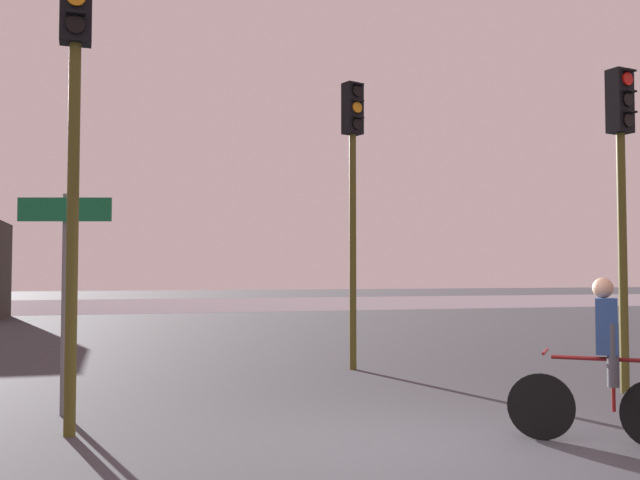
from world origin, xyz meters
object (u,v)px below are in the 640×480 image
object	(u,v)px
traffic_light_near_left	(74,105)
traffic_light_center	(353,171)
cyclist	(603,360)
direction_sign_post	(65,270)
traffic_light_near_right	(621,167)

from	to	relation	value
traffic_light_near_left	traffic_light_center	size ratio (longest dim) A/B	1.00
traffic_light_near_left	cyclist	world-z (taller)	traffic_light_near_left
direction_sign_post	cyclist	xyz separation A→B (m)	(5.14, -2.95, -0.88)
traffic_light_near_right	cyclist	distance (m)	4.03
traffic_light_near_right	traffic_light_near_left	bearing A→B (deg)	-7.96
traffic_light_near_left	traffic_light_near_right	bearing A→B (deg)	-177.91
traffic_light_near_right	traffic_light_center	xyz separation A→B (m)	(-2.85, 3.33, 0.29)
traffic_light_near_left	cyclist	size ratio (longest dim) A/B	3.06
traffic_light_center	traffic_light_near_left	bearing A→B (deg)	22.52
traffic_light_near_left	traffic_light_center	world-z (taller)	traffic_light_center
direction_sign_post	cyclist	bearing A→B (deg)	165.77
direction_sign_post	traffic_light_near_left	bearing A→B (deg)	112.81
cyclist	direction_sign_post	bearing A→B (deg)	98.69
traffic_light_near_left	traffic_light_center	xyz separation A→B (m)	(4.39, 3.93, 0.01)
traffic_light_near_left	traffic_light_center	distance (m)	5.89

